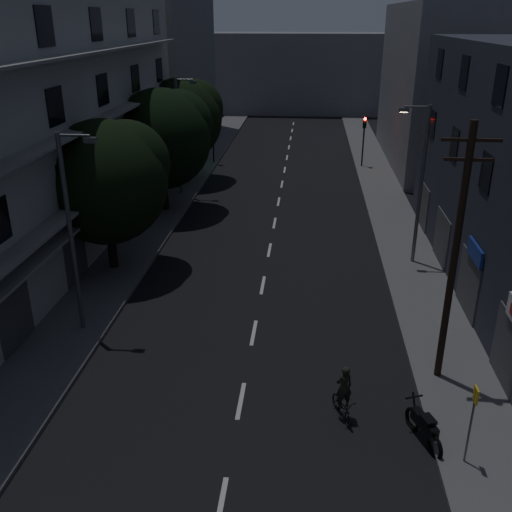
% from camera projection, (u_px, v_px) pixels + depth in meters
% --- Properties ---
extents(ground, '(160.00, 160.00, 0.00)m').
position_uv_depth(ground, '(275.00, 220.00, 36.22)').
color(ground, black).
rests_on(ground, ground).
extents(sidewalk_left, '(3.00, 90.00, 0.15)m').
position_uv_depth(sidewalk_left, '(159.00, 216.00, 36.83)').
color(sidewalk_left, '#565659').
rests_on(sidewalk_left, ground).
extents(sidewalk_right, '(3.00, 90.00, 0.15)m').
position_uv_depth(sidewalk_right, '(395.00, 223.00, 35.54)').
color(sidewalk_right, '#565659').
rests_on(sidewalk_right, ground).
extents(lane_markings, '(0.15, 60.50, 0.01)m').
position_uv_depth(lane_markings, '(280.00, 192.00, 41.95)').
color(lane_markings, beige).
rests_on(lane_markings, ground).
extents(building_left, '(7.00, 36.00, 14.00)m').
position_uv_depth(building_left, '(26.00, 126.00, 28.11)').
color(building_left, '#B2B3AD').
rests_on(building_left, ground).
extents(building_far_left, '(6.00, 20.00, 16.00)m').
position_uv_depth(building_far_left, '(168.00, 61.00, 55.24)').
color(building_far_left, slate).
rests_on(building_far_left, ground).
extents(building_far_right, '(6.00, 20.00, 13.00)m').
position_uv_depth(building_far_right, '(430.00, 86.00, 48.25)').
color(building_far_right, slate).
rests_on(building_far_right, ground).
extents(building_far_end, '(24.00, 8.00, 10.00)m').
position_uv_depth(building_far_end, '(297.00, 73.00, 75.55)').
color(building_far_end, slate).
rests_on(building_far_end, ground).
extents(tree_near, '(6.05, 6.05, 7.46)m').
position_uv_depth(tree_near, '(106.00, 177.00, 27.45)').
color(tree_near, black).
rests_on(tree_near, sidewalk_left).
extents(tree_mid, '(6.34, 6.34, 7.80)m').
position_uv_depth(tree_mid, '(162.00, 135.00, 36.07)').
color(tree_mid, black).
rests_on(tree_mid, sidewalk_left).
extents(tree_far, '(6.21, 6.21, 7.67)m').
position_uv_depth(tree_far, '(182.00, 117.00, 43.17)').
color(tree_far, black).
rests_on(tree_far, sidewalk_left).
extents(traffic_signal_far_right, '(0.28, 0.37, 4.10)m').
position_uv_depth(traffic_signal_far_right, '(364.00, 131.00, 47.66)').
color(traffic_signal_far_right, black).
rests_on(traffic_signal_far_right, sidewalk_right).
extents(traffic_signal_far_left, '(0.28, 0.37, 4.10)m').
position_uv_depth(traffic_signal_far_left, '(213.00, 128.00, 48.96)').
color(traffic_signal_far_left, black).
rests_on(traffic_signal_far_left, sidewalk_left).
extents(street_lamp_left_near, '(1.51, 0.25, 8.00)m').
position_uv_depth(street_lamp_left_near, '(73.00, 226.00, 21.76)').
color(street_lamp_left_near, '#575B5F').
rests_on(street_lamp_left_near, sidewalk_left).
extents(street_lamp_right, '(1.51, 0.25, 8.00)m').
position_uv_depth(street_lamp_right, '(419.00, 178.00, 28.13)').
color(street_lamp_right, slate).
rests_on(street_lamp_right, sidewalk_right).
extents(street_lamp_left_far, '(1.51, 0.25, 8.00)m').
position_uv_depth(street_lamp_left_far, '(180.00, 131.00, 39.69)').
color(street_lamp_left_far, slate).
rests_on(street_lamp_left_far, sidewalk_left).
extents(utility_pole, '(1.80, 0.24, 9.00)m').
position_uv_depth(utility_pole, '(455.00, 253.00, 18.56)').
color(utility_pole, black).
rests_on(utility_pole, sidewalk_right).
extents(bus_stop_sign, '(0.06, 0.35, 2.52)m').
position_uv_depth(bus_stop_sign, '(473.00, 412.00, 15.75)').
color(bus_stop_sign, '#595B60').
rests_on(bus_stop_sign, sidewalk_right).
extents(motorcycle, '(0.96, 1.97, 1.32)m').
position_uv_depth(motorcycle, '(424.00, 427.00, 17.21)').
color(motorcycle, black).
rests_on(motorcycle, ground).
extents(cyclist, '(1.03, 1.60, 1.92)m').
position_uv_depth(cyclist, '(343.00, 400.00, 18.22)').
color(cyclist, black).
rests_on(cyclist, ground).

